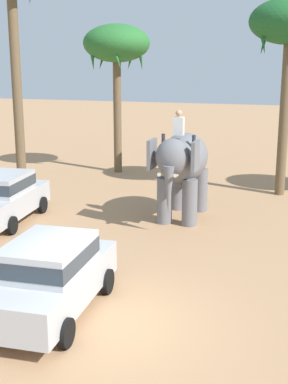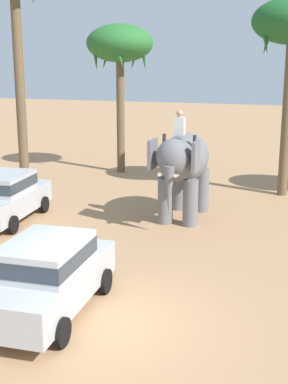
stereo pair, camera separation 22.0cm
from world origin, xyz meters
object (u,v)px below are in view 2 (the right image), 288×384
(elephant_with_mahout, at_px, (183,164))
(car_parked_far_side, at_px, (5,195))
(car_sedan_foreground, at_px, (48,274))
(palm_tree_near_hut, at_px, (120,47))

(elephant_with_mahout, bearing_deg, car_parked_far_side, -158.21)
(car_sedan_foreground, distance_m, palm_tree_near_hut, 16.24)
(car_sedan_foreground, distance_m, elephant_with_mahout, 8.04)
(elephant_with_mahout, relative_size, palm_tree_near_hut, 0.54)
(car_parked_far_side, xyz_separation_m, elephant_with_mahout, (5.73, 2.29, 1.06))
(car_sedan_foreground, relative_size, elephant_with_mahout, 1.08)
(car_sedan_foreground, height_order, elephant_with_mahout, elephant_with_mahout)
(palm_tree_near_hut, bearing_deg, car_parked_far_side, -94.10)
(elephant_with_mahout, height_order, palm_tree_near_hut, palm_tree_near_hut)
(car_sedan_foreground, xyz_separation_m, elephant_with_mahout, (0.90, 7.92, 1.06))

